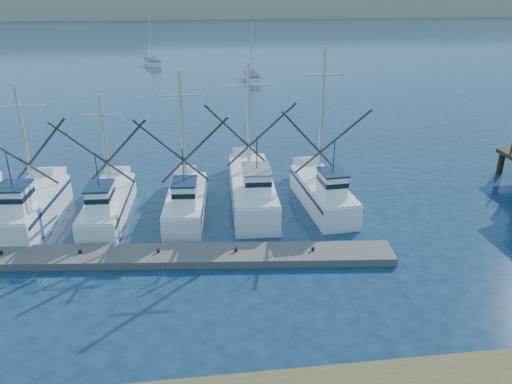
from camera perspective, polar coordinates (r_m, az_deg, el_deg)
ground at (r=22.26m, az=4.51°, el=-13.80°), size 500.00×500.00×0.00m
floating_dock at (r=27.14m, az=-17.37°, el=-7.05°), size 30.37×5.10×0.40m
dune_ridge at (r=227.60m, az=-6.70°, el=20.72°), size 360.00×60.00×10.00m
trawler_fleet at (r=31.26m, az=-16.07°, el=-1.20°), size 29.10×9.57×9.78m
sailboat_near at (r=74.02m, az=-0.48°, el=13.00°), size 1.70×5.59×8.10m
sailboat_far at (r=89.96m, az=-11.74°, el=14.32°), size 3.09×5.34×8.10m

